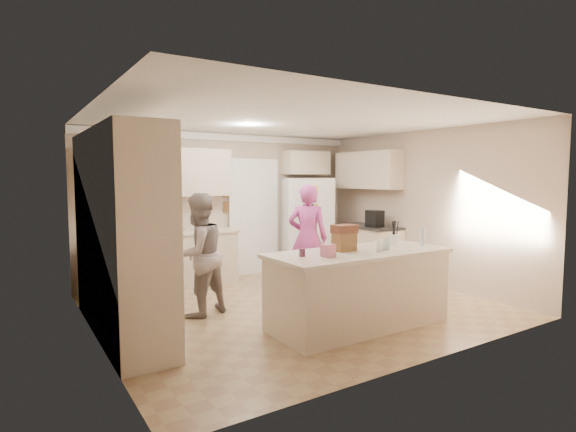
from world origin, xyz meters
TOP-DOWN VIEW (x-y plane):
  - floor at (0.00, 0.00)m, footprint 5.20×4.60m
  - ceiling at (0.00, 0.00)m, footprint 5.20×4.60m
  - wall_back at (0.00, 2.31)m, footprint 5.20×0.02m
  - wall_front at (0.00, -2.31)m, footprint 5.20×0.02m
  - wall_left at (-2.61, 0.00)m, footprint 0.02×4.60m
  - wall_right at (2.61, 0.00)m, footprint 0.02×4.60m
  - crown_back at (0.00, 2.26)m, footprint 5.20×0.08m
  - pantry_bank at (-2.30, 0.20)m, footprint 0.60×2.60m
  - back_base_cab at (-1.15, 2.00)m, footprint 2.20×0.60m
  - back_countertop at (-1.15, 1.99)m, footprint 2.24×0.63m
  - back_upper_cab at (-1.15, 2.12)m, footprint 2.20×0.35m
  - doorway_opening at (0.55, 2.28)m, footprint 0.90×0.06m
  - doorway_casing at (0.55, 2.24)m, footprint 1.02×0.03m
  - wall_frame_upper at (0.02, 2.27)m, footprint 0.15×0.02m
  - wall_frame_lower at (0.02, 2.27)m, footprint 0.15×0.02m
  - refrigerator at (1.53, 1.92)m, footprint 1.07×0.95m
  - fridge_seam at (1.53, 1.56)m, footprint 0.02×0.02m
  - fridge_dispenser at (1.31, 1.55)m, footprint 0.22×0.03m
  - fridge_handle_l at (1.48, 1.55)m, footprint 0.02×0.02m
  - fridge_handle_r at (1.58, 1.55)m, footprint 0.02×0.02m
  - over_fridge_cab at (1.65, 2.12)m, footprint 0.95×0.35m
  - right_base_cab at (2.30, 1.00)m, footprint 0.60×1.20m
  - right_countertop at (2.29, 1.00)m, footprint 0.63×1.24m
  - right_upper_cab at (2.43, 1.20)m, footprint 0.35×1.50m
  - coffee_maker at (2.25, 0.80)m, footprint 0.22×0.28m
  - island_base at (0.20, -1.10)m, footprint 2.20×0.90m
  - island_top at (0.20, -1.10)m, footprint 2.28×0.96m
  - utensil_crock at (0.85, -1.05)m, footprint 0.13×0.13m
  - tissue_box at (-0.35, -1.20)m, footprint 0.13×0.13m
  - tissue_plume at (-0.35, -1.20)m, footprint 0.08×0.08m
  - dollhouse_body at (0.05, -1.00)m, footprint 0.26×0.18m
  - dollhouse_roof at (0.05, -1.00)m, footprint 0.28×0.20m
  - jam_jar at (-0.60, -1.05)m, footprint 0.07×0.07m
  - greeting_card_a at (0.35, -1.30)m, footprint 0.12×0.06m
  - greeting_card_b at (0.50, -1.25)m, footprint 0.12×0.05m
  - water_bottle at (1.15, -1.25)m, footprint 0.07×0.07m
  - shaker_salt at (1.02, -0.88)m, footprint 0.05×0.05m
  - shaker_pepper at (1.09, -0.88)m, footprint 0.05×0.05m
  - teen_boy at (-1.30, 0.34)m, footprint 0.93×0.82m
  - teen_girl at (0.62, 0.59)m, footprint 0.74×0.72m
  - fridge_magnets at (1.53, 1.55)m, footprint 0.76×0.02m

SIDE VIEW (x-z plane):
  - floor at x=0.00m, z-range -0.02..0.00m
  - back_base_cab at x=-1.15m, z-range 0.00..0.88m
  - right_base_cab at x=2.30m, z-range 0.00..0.88m
  - island_base at x=0.20m, z-range 0.00..0.88m
  - teen_boy at x=-1.30m, z-range 0.00..1.62m
  - teen_girl at x=0.62m, z-range 0.00..1.71m
  - back_countertop at x=-1.15m, z-range 0.88..0.92m
  - refrigerator at x=1.53m, z-range 0.00..1.80m
  - fridge_seam at x=1.53m, z-range 0.01..1.79m
  - right_countertop at x=2.29m, z-range 0.88..0.92m
  - island_top at x=0.20m, z-range 0.88..0.93m
  - fridge_magnets at x=1.53m, z-range 0.18..1.62m
  - jam_jar at x=-0.60m, z-range 0.93..1.02m
  - shaker_salt at x=1.02m, z-range 0.93..1.02m
  - shaker_pepper at x=1.09m, z-range 0.93..1.02m
  - tissue_box at x=-0.35m, z-range 0.93..1.07m
  - utensil_crock at x=0.85m, z-range 0.93..1.07m
  - greeting_card_a at x=0.35m, z-range 0.93..1.08m
  - greeting_card_b at x=0.50m, z-range 0.93..1.08m
  - dollhouse_body at x=0.05m, z-range 0.93..1.15m
  - water_bottle at x=1.15m, z-range 0.92..1.17m
  - doorway_opening at x=0.55m, z-range 0.00..2.10m
  - doorway_casing at x=0.55m, z-range -0.06..2.16m
  - fridge_handle_l at x=1.48m, z-range 0.62..1.48m
  - fridge_handle_r at x=1.58m, z-range 0.62..1.48m
  - coffee_maker at x=2.25m, z-range 0.92..1.22m
  - tissue_plume at x=-0.35m, z-range 1.06..1.15m
  - fridge_dispenser at x=1.31m, z-range 0.97..1.32m
  - pantry_bank at x=-2.30m, z-range 0.00..2.35m
  - dollhouse_roof at x=0.05m, z-range 1.15..1.25m
  - wall_frame_lower at x=0.02m, z-range 1.18..1.38m
  - wall_back at x=0.00m, z-range 0.00..2.60m
  - wall_front at x=0.00m, z-range 0.00..2.60m
  - wall_left at x=-2.61m, z-range 0.00..2.60m
  - wall_right at x=2.61m, z-range 0.00..2.60m
  - wall_frame_upper at x=0.02m, z-range 1.45..1.65m
  - back_upper_cab at x=-1.15m, z-range 1.50..2.30m
  - right_upper_cab at x=2.43m, z-range 1.60..2.30m
  - over_fridge_cab at x=1.65m, z-range 1.88..2.33m
  - crown_back at x=0.00m, z-range 2.47..2.59m
  - ceiling at x=0.00m, z-range 2.60..2.62m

